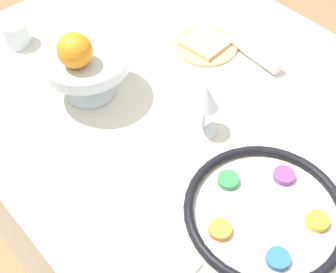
% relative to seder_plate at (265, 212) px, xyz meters
% --- Properties ---
extents(ground_plane, '(8.00, 8.00, 0.00)m').
position_rel_seder_plate_xyz_m(ground_plane, '(0.23, -0.11, -0.72)').
color(ground_plane, '#99704C').
extents(dining_table, '(1.53, 0.98, 0.71)m').
position_rel_seder_plate_xyz_m(dining_table, '(0.23, -0.11, -0.37)').
color(dining_table, silver).
rests_on(dining_table, ground_plane).
extents(seder_plate, '(0.33, 0.33, 0.03)m').
position_rel_seder_plate_xyz_m(seder_plate, '(0.00, 0.00, 0.00)').
color(seder_plate, silver).
rests_on(seder_plate, dining_table).
extents(wine_glass, '(0.07, 0.07, 0.14)m').
position_rel_seder_plate_xyz_m(wine_glass, '(0.25, -0.07, 0.08)').
color(wine_glass, silver).
rests_on(wine_glass, dining_table).
extents(fruit_stand, '(0.21, 0.21, 0.13)m').
position_rel_seder_plate_xyz_m(fruit_stand, '(0.52, 0.06, 0.08)').
color(fruit_stand, silver).
rests_on(fruit_stand, dining_table).
extents(orange_fruit, '(0.08, 0.08, 0.08)m').
position_rel_seder_plate_xyz_m(orange_fruit, '(0.50, 0.09, 0.15)').
color(orange_fruit, orange).
rests_on(orange_fruit, fruit_stand).
extents(bread_plate, '(0.18, 0.18, 0.02)m').
position_rel_seder_plate_xyz_m(bread_plate, '(0.46, -0.29, -0.01)').
color(bread_plate, tan).
rests_on(bread_plate, dining_table).
extents(napkin_roll, '(0.17, 0.05, 0.04)m').
position_rel_seder_plate_xyz_m(napkin_roll, '(0.34, -0.35, 0.00)').
color(napkin_roll, white).
rests_on(napkin_roll, dining_table).
extents(cup_near, '(0.08, 0.08, 0.07)m').
position_rel_seder_plate_xyz_m(cup_near, '(0.82, 0.09, 0.02)').
color(cup_near, silver).
rests_on(cup_near, dining_table).
extents(spoon, '(0.15, 0.04, 0.01)m').
position_rel_seder_plate_xyz_m(spoon, '(0.35, -0.39, -0.01)').
color(spoon, silver).
rests_on(spoon, dining_table).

